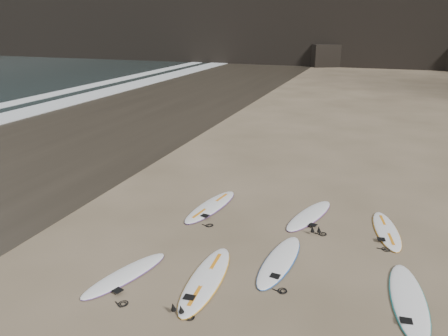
% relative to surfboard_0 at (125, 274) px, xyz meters
% --- Properties ---
extents(ground, '(240.00, 240.00, 0.00)m').
position_rel_surfboard_0_xyz_m(ground, '(3.88, 1.24, -0.04)').
color(ground, '#897559').
rests_on(ground, ground).
extents(wet_sand, '(12.00, 200.00, 0.01)m').
position_rel_surfboard_0_xyz_m(wet_sand, '(-9.12, 11.24, -0.04)').
color(wet_sand, '#383026').
rests_on(wet_sand, ground).
extents(foam_near, '(2.20, 200.00, 0.05)m').
position_rel_surfboard_0_xyz_m(foam_near, '(-14.62, 11.24, -0.01)').
color(foam_near, white).
rests_on(foam_near, ground).
extents(surfboard_0, '(1.19, 2.26, 0.08)m').
position_rel_surfboard_0_xyz_m(surfboard_0, '(0.00, 0.00, 0.00)').
color(surfboard_0, white).
rests_on(surfboard_0, ground).
extents(surfboard_1, '(0.78, 2.69, 0.10)m').
position_rel_surfboard_0_xyz_m(surfboard_1, '(1.66, 0.41, 0.01)').
color(surfboard_1, white).
rests_on(surfboard_1, ground).
extents(surfboard_2, '(0.80, 2.50, 0.09)m').
position_rel_surfboard_0_xyz_m(surfboard_2, '(2.92, 1.63, 0.00)').
color(surfboard_2, white).
rests_on(surfboard_2, ground).
extents(surfboard_3, '(0.89, 2.66, 0.09)m').
position_rel_surfboard_0_xyz_m(surfboard_3, '(5.56, 1.06, 0.01)').
color(surfboard_3, white).
rests_on(surfboard_3, ground).
extents(surfboard_5, '(1.01, 2.65, 0.09)m').
position_rel_surfboard_0_xyz_m(surfboard_5, '(0.40, 3.90, 0.01)').
color(surfboard_5, white).
rests_on(surfboard_5, ground).
extents(surfboard_6, '(1.24, 2.46, 0.09)m').
position_rel_surfboard_0_xyz_m(surfboard_6, '(3.16, 4.25, 0.00)').
color(surfboard_6, white).
rests_on(surfboard_6, ground).
extents(surfboard_7, '(0.96, 2.30, 0.08)m').
position_rel_surfboard_0_xyz_m(surfboard_7, '(5.16, 4.01, 0.00)').
color(surfboard_7, white).
rests_on(surfboard_7, ground).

